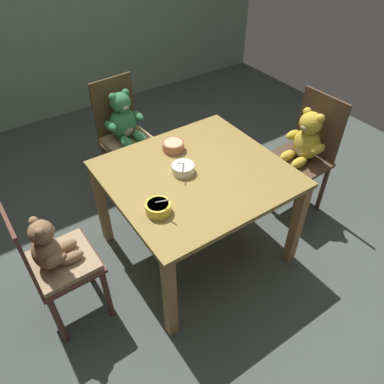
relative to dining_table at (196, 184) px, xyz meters
The scene contains 8 objects.
ground_plane 0.64m from the dining_table, ahead, with size 5.20×5.20×0.04m.
dining_table is the anchor object (origin of this frame).
teddy_chair_far_center 0.92m from the dining_table, 93.39° to the left, with size 0.42×0.42×0.96m.
teddy_chair_near_right 0.96m from the dining_table, ahead, with size 0.39×0.43×0.95m.
teddy_chair_near_left 0.95m from the dining_table, behind, with size 0.37×0.38×0.94m.
porridge_bowl_terracotta_far_center 0.32m from the dining_table, 87.53° to the left, with size 0.15×0.15×0.06m.
porridge_bowl_white_center 0.15m from the dining_table, 145.89° to the left, with size 0.14×0.14×0.13m.
porridge_bowl_yellow_near_left 0.43m from the dining_table, 155.29° to the right, with size 0.14×0.15×0.13m.
Camera 1 is at (-1.04, -1.48, 2.13)m, focal length 34.44 mm.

